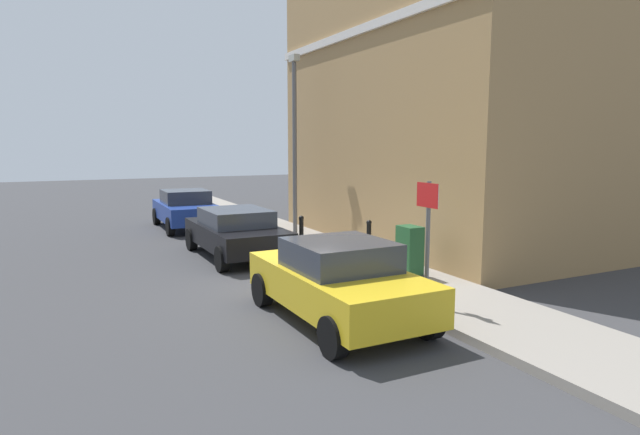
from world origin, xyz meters
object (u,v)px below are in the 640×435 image
bollard_near_cabinet (369,239)px  lamppost (295,138)px  car_blue (186,209)px  utility_cabinet (410,254)px  bollard_far_kerb (301,233)px  street_sign (428,225)px  car_yellow (338,280)px  car_black (236,232)px

bollard_near_cabinet → lamppost: size_ratio=0.18×
car_blue → utility_cabinet: (2.74, -10.15, -0.05)m
bollard_far_kerb → street_sign: size_ratio=0.45×
car_yellow → lamppost: size_ratio=0.70×
car_yellow → lamppost: lamppost is taller
car_black → street_sign: (1.58, -6.40, 0.95)m
car_yellow → car_blue: bearing=-0.3°
car_yellow → lamppost: 8.64m
car_yellow → bollard_far_kerb: car_yellow is taller
bollard_near_cabinet → utility_cabinet: bearing=-93.0°
car_yellow → bollard_near_cabinet: size_ratio=3.85×
street_sign → car_black: bearing=103.9°
bollard_near_cabinet → bollard_far_kerb: same height
utility_cabinet → bollard_near_cabinet: (0.10, 1.90, 0.02)m
car_yellow → lamppost: (2.60, 7.83, 2.56)m
street_sign → utility_cabinet: bearing=62.1°
car_black → lamppost: lamppost is taller
car_yellow → car_black: (0.04, 6.02, -0.03)m
car_black → bollard_near_cabinet: bearing=-134.1°
car_yellow → car_blue: size_ratio=1.00×
bollard_far_kerb → car_yellow: bearing=-107.2°
car_black → utility_cabinet: size_ratio=3.64×
car_black → bollard_near_cabinet: car_black is taller
car_blue → bollard_far_kerb: size_ratio=3.84×
street_sign → lamppost: (0.99, 8.21, 1.64)m
car_yellow → bollard_near_cabinet: (2.75, 3.47, -0.04)m
lamppost → car_yellow: bearing=-108.4°
bollard_far_kerb → street_sign: bearing=-89.2°
car_yellow → lamppost: bearing=-19.2°
car_yellow → utility_cabinet: 3.07m
car_blue → street_sign: 12.25m
utility_cabinet → bollard_far_kerb: size_ratio=1.11×
bollard_far_kerb → lamppost: size_ratio=0.18×
car_yellow → utility_cabinet: bearing=-60.2°
car_blue → lamppost: (2.70, -3.89, 2.57)m
car_black → utility_cabinet: 5.16m
car_blue → bollard_far_kerb: bearing=-165.8°
bollard_near_cabinet → bollard_far_kerb: 1.94m
car_blue → bollard_near_cabinet: car_blue is taller
car_black → utility_cabinet: car_black is taller
car_black → bollard_far_kerb: bearing=-125.1°
car_black → car_blue: bearing=0.5°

